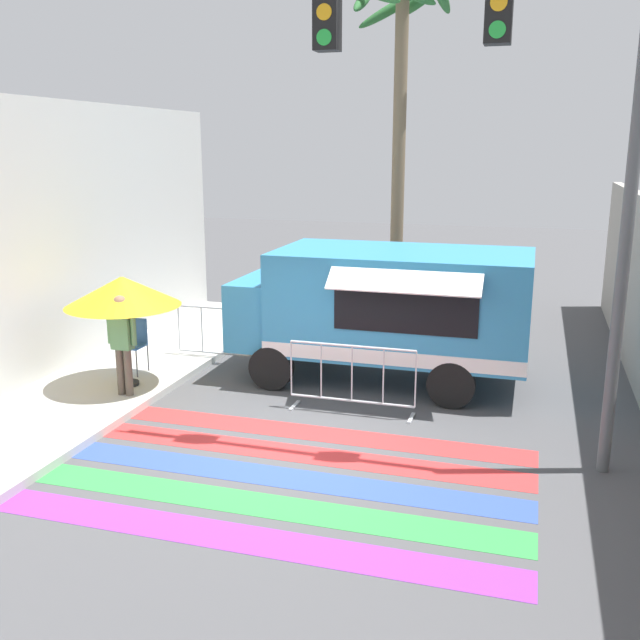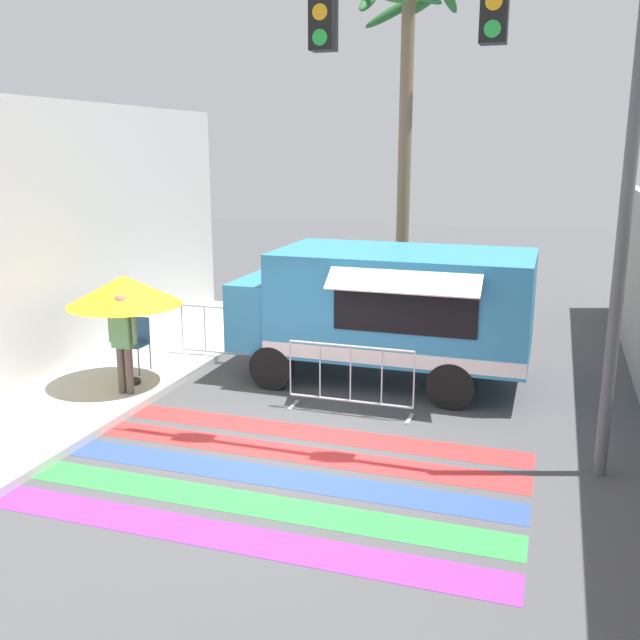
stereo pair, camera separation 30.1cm
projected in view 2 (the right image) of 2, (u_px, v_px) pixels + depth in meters
The scene contains 11 objects.
ground_plane at pixel (301, 446), 10.18m from camera, with size 60.00×60.00×0.00m, color #4C4C4F.
sidewalk_left at pixel (6, 403), 11.73m from camera, with size 4.40×16.00×0.13m.
crosswalk_painted at pixel (275, 476), 9.25m from camera, with size 6.40×3.60×0.01m.
food_truck at pixel (381, 304), 12.77m from camera, with size 5.22×2.82×2.39m.
traffic_signal_pole at pixel (501, 90), 8.64m from camera, with size 4.93×0.29×6.69m.
patio_umbrella at pixel (124, 290), 12.10m from camera, with size 1.95×1.95×1.93m.
folding_chair at pixel (137, 339), 13.11m from camera, with size 0.42×0.42×0.99m.
vendor_person at pixel (123, 338), 11.79m from camera, with size 0.53×0.22×1.70m.
barricade_front at pixel (350, 380), 11.33m from camera, with size 2.06×0.44×1.13m.
barricade_side at pixel (228, 336), 13.96m from camera, with size 2.04×0.44×1.13m.
palm_tree at pixel (405, 79), 15.95m from camera, with size 2.25×2.43×7.83m.
Camera 2 is at (3.22, -8.90, 4.18)m, focal length 40.00 mm.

